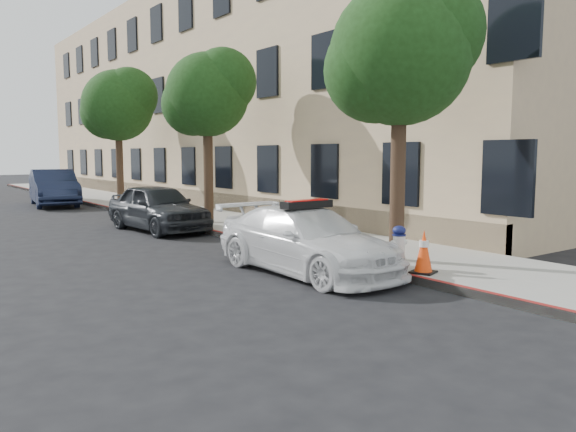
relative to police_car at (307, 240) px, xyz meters
The scene contains 12 objects.
ground 1.85m from the police_car, 129.42° to the left, with size 120.00×120.00×0.00m, color black.
sidewalk 11.62m from the police_car, 77.57° to the left, with size 3.20×50.00×0.15m, color gray.
curb_strip 11.39m from the police_car, 85.16° to the left, with size 0.12×50.00×0.15m, color maroon.
building 18.75m from the police_car, 63.63° to the left, with size 8.00×36.00×10.00m, color tan.
tree_near 4.12m from the police_car, 20.27° to the right, with size 2.92×2.82×5.62m.
tree_mid 8.33m from the police_car, 75.98° to the left, with size 2.77×2.64×5.43m.
tree_far 15.88m from the police_car, 83.19° to the left, with size 3.10×3.00×5.81m.
police_car is the anchor object (origin of this frame).
parked_car_mid 7.38m from the police_car, 89.22° to the left, with size 1.68×4.17×1.42m, color black.
parked_car_far 17.95m from the police_car, 90.98° to the left, with size 1.72×4.93×1.62m, color #151C36.
fire_hydrant 1.76m from the police_car, 44.69° to the right, with size 0.34×0.31×0.80m.
traffic_cone 2.22m from the police_car, 55.76° to the right, with size 0.53×0.53×0.79m.
Camera 1 is at (-5.54, -9.80, 2.29)m, focal length 35.00 mm.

